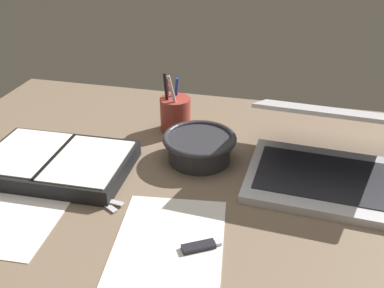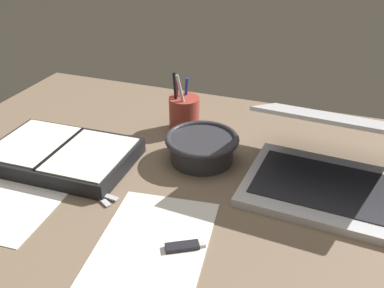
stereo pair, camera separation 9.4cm
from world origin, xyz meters
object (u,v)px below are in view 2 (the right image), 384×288
Objects in this scene: bowl at (202,147)px; scissors at (82,185)px; laptop at (331,165)px; planner at (61,155)px; pen_cup at (184,113)px.

bowl is 1.24× the size of scissors.
laptop is at bearing 39.38° from scissors.
bowl is at bearing 20.70° from planner.
planner is (-30.25, -12.39, -1.57)cm from bowl.
laptop is 2.53× the size of scissors.
laptop is 1.06× the size of planner.
planner is at bearing -129.22° from pen_cup.
planner is (-59.17, -11.66, -3.41)cm from laptop.
bowl is 16.18cm from pen_cup.
laptop reaches higher than pen_cup.
laptop is 60.40cm from planner.
pen_cup reaches higher than planner.
laptop is at bearing -1.45° from bowl.
scissors is at bearing -155.77° from laptop.
pen_cup is at bearing 89.83° from scissors.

